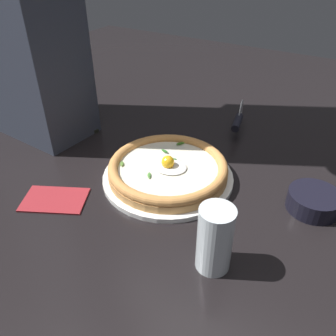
% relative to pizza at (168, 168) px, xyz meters
% --- Properties ---
extents(ground_plane, '(2.40, 2.40, 0.03)m').
position_rel_pizza_xyz_m(ground_plane, '(0.03, 0.02, -0.05)').
color(ground_plane, black).
rests_on(ground_plane, ground).
extents(pizza_plate, '(0.32, 0.32, 0.01)m').
position_rel_pizza_xyz_m(pizza_plate, '(-0.00, -0.00, -0.02)').
color(pizza_plate, white).
rests_on(pizza_plate, ground).
extents(pizza, '(0.29, 0.29, 0.05)m').
position_rel_pizza_xyz_m(pizza, '(0.00, 0.00, 0.00)').
color(pizza, tan).
rests_on(pizza, pizza_plate).
extents(side_bowl, '(0.11, 0.11, 0.04)m').
position_rel_pizza_xyz_m(side_bowl, '(0.33, 0.07, -0.01)').
color(side_bowl, black).
rests_on(side_bowl, ground).
extents(pizza_cutter, '(0.05, 0.15, 0.08)m').
position_rel_pizza_xyz_m(pizza_cutter, '(0.05, 0.31, 0.01)').
color(pizza_cutter, silver).
rests_on(pizza_cutter, ground).
extents(table_knife, '(0.20, 0.11, 0.01)m').
position_rel_pizza_xyz_m(table_knife, '(-0.37, 0.12, -0.03)').
color(table_knife, silver).
rests_on(table_knife, ground).
extents(drinking_glass, '(0.06, 0.06, 0.13)m').
position_rel_pizza_xyz_m(drinking_glass, '(0.20, -0.18, 0.03)').
color(drinking_glass, silver).
rests_on(drinking_glass, ground).
extents(folded_napkin, '(0.17, 0.14, 0.01)m').
position_rel_pizza_xyz_m(folded_napkin, '(-0.18, -0.20, -0.03)').
color(folded_napkin, maroon).
rests_on(folded_napkin, ground).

